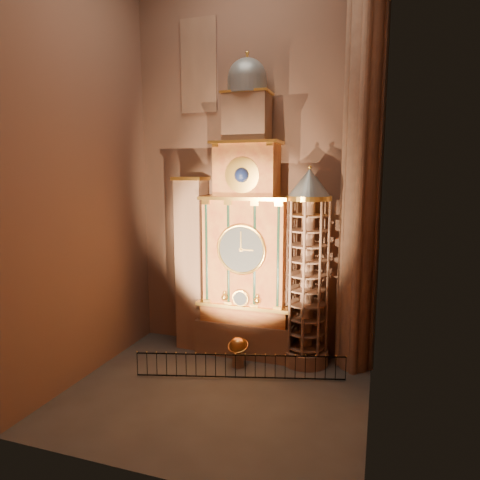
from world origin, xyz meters
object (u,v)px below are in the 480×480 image
(celestial_globe, at_px, (238,349))
(stair_turret, at_px, (307,270))
(astronomical_clock, at_px, (247,240))
(portrait_tower, at_px, (192,263))
(iron_railing, at_px, (240,366))

(celestial_globe, bearing_deg, stair_turret, 25.47)
(astronomical_clock, xyz_separation_m, celestial_globe, (0.11, -1.88, -5.69))
(portrait_tower, relative_size, iron_railing, 1.00)
(portrait_tower, distance_m, iron_railing, 6.89)
(astronomical_clock, height_order, stair_turret, astronomical_clock)
(astronomical_clock, xyz_separation_m, stair_turret, (3.50, -0.26, -1.41))
(stair_turret, distance_m, celestial_globe, 5.70)
(celestial_globe, xyz_separation_m, iron_railing, (0.59, -1.38, -0.30))
(astronomical_clock, height_order, portrait_tower, astronomical_clock)
(astronomical_clock, relative_size, iron_railing, 1.63)
(astronomical_clock, distance_m, stair_turret, 3.78)
(astronomical_clock, xyz_separation_m, iron_railing, (0.70, -3.26, -5.99))
(astronomical_clock, relative_size, celestial_globe, 10.16)
(portrait_tower, distance_m, stair_turret, 6.91)
(astronomical_clock, height_order, celestial_globe, astronomical_clock)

